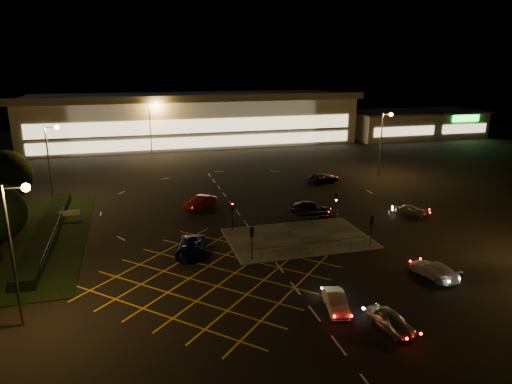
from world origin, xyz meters
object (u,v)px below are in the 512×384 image
object	(u,v)px
signal_ne	(336,201)
car_circ_red	(200,202)
signal_nw	(232,210)
car_right_silver	(411,210)
car_left_blue	(191,247)
car_east_grey	(323,178)
car_queue_white	(336,302)
car_approach_white	(434,270)
car_near_silver	(391,321)
signal_sw	(252,237)
signal_se	(371,225)
car_far_dkgrey	(312,208)

from	to	relation	value
signal_ne	car_circ_red	size ratio (longest dim) A/B	0.69
signal_nw	car_right_silver	world-z (taller)	signal_nw
signal_ne	car_left_blue	bearing A→B (deg)	-164.04
car_right_silver	car_east_grey	xyz separation A→B (m)	(-3.85, 16.86, 0.08)
car_queue_white	car_left_blue	size ratio (longest dim) A/B	0.73
car_left_blue	car_approach_white	xyz separation A→B (m)	(19.09, -10.32, -0.07)
car_near_silver	car_left_blue	distance (m)	19.88
car_east_grey	signal_sw	bearing A→B (deg)	130.32
signal_sw	signal_se	world-z (taller)	same
signal_sw	signal_nw	size ratio (longest dim) A/B	1.00
signal_sw	car_east_grey	bearing A→B (deg)	-126.00
car_left_blue	car_east_grey	size ratio (longest dim) A/B	1.05
car_near_silver	signal_ne	bearing A→B (deg)	63.57
car_left_blue	car_approach_white	distance (m)	21.70
signal_se	car_circ_red	distance (m)	22.16
signal_se	signal_nw	size ratio (longest dim) A/B	1.00
signal_nw	car_left_blue	bearing A→B (deg)	-136.32
signal_se	car_right_silver	distance (m)	12.39
signal_se	car_east_grey	bearing A→B (deg)	-103.28
car_far_dkgrey	car_east_grey	bearing A→B (deg)	5.56
car_right_silver	car_circ_red	world-z (taller)	car_circ_red
signal_nw	car_queue_white	distance (m)	18.35
signal_se	signal_nw	bearing A→B (deg)	-33.65
signal_nw	car_near_silver	size ratio (longest dim) A/B	0.82
car_left_blue	car_approach_white	world-z (taller)	car_left_blue
signal_se	car_far_dkgrey	world-z (taller)	signal_se
signal_se	car_approach_white	world-z (taller)	signal_se
signal_se	car_approach_white	size ratio (longest dim) A/B	0.70
signal_sw	car_left_blue	world-z (taller)	signal_sw
car_near_silver	car_approach_white	bearing A→B (deg)	26.68
signal_sw	car_right_silver	world-z (taller)	signal_sw
signal_se	car_near_silver	xyz separation A→B (m)	(-5.83, -13.27, -1.71)
signal_nw	car_near_silver	distance (m)	22.20
signal_sw	car_far_dkgrey	bearing A→B (deg)	-133.32
car_near_silver	car_far_dkgrey	world-z (taller)	car_far_dkgrey
signal_sw	car_approach_white	world-z (taller)	signal_sw
car_left_blue	car_circ_red	world-z (taller)	car_circ_red
signal_ne	car_far_dkgrey	world-z (taller)	signal_ne
signal_sw	car_approach_white	size ratio (longest dim) A/B	0.70
car_left_blue	car_east_grey	world-z (taller)	car_left_blue
car_circ_red	car_east_grey	bearing A→B (deg)	71.03
signal_sw	car_queue_white	xyz separation A→B (m)	(3.71, -9.90, -1.73)
signal_nw	signal_sw	bearing A→B (deg)	-90.00
car_right_silver	car_approach_white	distance (m)	16.69
signal_nw	car_approach_white	world-z (taller)	signal_nw
car_near_silver	car_circ_red	distance (m)	31.39
car_left_blue	car_right_silver	xyz separation A→B (m)	(26.75, 4.51, -0.12)
car_near_silver	car_left_blue	size ratio (longest dim) A/B	0.73
signal_nw	car_queue_white	bearing A→B (deg)	-78.27
car_circ_red	car_approach_white	bearing A→B (deg)	-5.99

